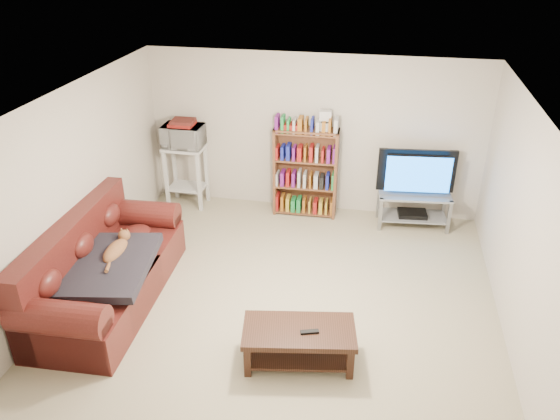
% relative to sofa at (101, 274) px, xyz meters
% --- Properties ---
extents(floor, '(5.00, 5.00, 0.00)m').
position_rel_sofa_xyz_m(floor, '(2.09, 0.37, -0.35)').
color(floor, tan).
rests_on(floor, ground).
extents(ceiling, '(5.00, 5.00, 0.00)m').
position_rel_sofa_xyz_m(ceiling, '(2.09, 0.37, 2.05)').
color(ceiling, white).
rests_on(ceiling, ground).
extents(wall_back, '(5.00, 0.00, 5.00)m').
position_rel_sofa_xyz_m(wall_back, '(2.09, 2.87, 0.85)').
color(wall_back, beige).
rests_on(wall_back, ground).
extents(wall_front, '(5.00, 0.00, 5.00)m').
position_rel_sofa_xyz_m(wall_front, '(2.09, -2.13, 0.85)').
color(wall_front, beige).
rests_on(wall_front, ground).
extents(wall_left, '(0.00, 5.00, 5.00)m').
position_rel_sofa_xyz_m(wall_left, '(-0.41, 0.37, 0.85)').
color(wall_left, beige).
rests_on(wall_left, ground).
extents(wall_right, '(0.00, 5.00, 5.00)m').
position_rel_sofa_xyz_m(wall_right, '(4.59, 0.37, 0.85)').
color(wall_right, beige).
rests_on(wall_right, ground).
extents(sofa, '(1.14, 2.46, 1.03)m').
position_rel_sofa_xyz_m(sofa, '(0.00, 0.00, 0.00)').
color(sofa, '#4E1814').
rests_on(sofa, floor).
extents(blanket, '(1.08, 1.32, 0.20)m').
position_rel_sofa_xyz_m(blanket, '(0.20, -0.16, 0.24)').
color(blanket, black).
rests_on(blanket, sofa).
extents(cat, '(0.29, 0.67, 0.20)m').
position_rel_sofa_xyz_m(cat, '(0.19, 0.06, 0.30)').
color(cat, brown).
rests_on(cat, sofa).
extents(coffee_table, '(1.20, 0.74, 0.41)m').
position_rel_sofa_xyz_m(coffee_table, '(2.44, -0.60, -0.07)').
color(coffee_table, black).
rests_on(coffee_table, floor).
extents(remote, '(0.19, 0.11, 0.02)m').
position_rel_sofa_xyz_m(remote, '(2.55, -0.63, 0.07)').
color(remote, black).
rests_on(remote, coffee_table).
extents(tv_stand, '(1.07, 0.56, 0.52)m').
position_rel_sofa_xyz_m(tv_stand, '(3.64, 2.54, -0.01)').
color(tv_stand, '#999EA3').
rests_on(tv_stand, floor).
extents(television, '(1.12, 0.25, 0.64)m').
position_rel_sofa_xyz_m(television, '(3.64, 2.54, 0.48)').
color(television, black).
rests_on(television, tv_stand).
extents(dvd_player, '(0.44, 0.33, 0.06)m').
position_rel_sofa_xyz_m(dvd_player, '(3.64, 2.54, -0.16)').
color(dvd_player, black).
rests_on(dvd_player, tv_stand).
extents(bookshelf, '(0.95, 0.31, 1.37)m').
position_rel_sofa_xyz_m(bookshelf, '(2.02, 2.61, 0.35)').
color(bookshelf, brown).
rests_on(bookshelf, floor).
extents(shelf_clutter, '(0.70, 0.22, 0.28)m').
position_rel_sofa_xyz_m(shelf_clutter, '(2.12, 2.62, 1.12)').
color(shelf_clutter, silver).
rests_on(shelf_clutter, bookshelf).
extents(microwave_stand, '(0.62, 0.45, 0.98)m').
position_rel_sofa_xyz_m(microwave_stand, '(0.15, 2.57, 0.27)').
color(microwave_stand, silver).
rests_on(microwave_stand, floor).
extents(microwave, '(0.61, 0.42, 0.33)m').
position_rel_sofa_xyz_m(microwave, '(0.15, 2.57, 0.79)').
color(microwave, silver).
rests_on(microwave, microwave_stand).
extents(game_boxes, '(0.36, 0.32, 0.05)m').
position_rel_sofa_xyz_m(game_boxes, '(0.15, 2.57, 0.98)').
color(game_boxes, maroon).
rests_on(game_boxes, microwave).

